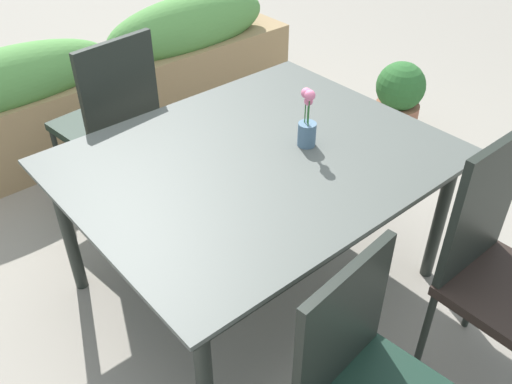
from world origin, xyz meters
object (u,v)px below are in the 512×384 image
at_px(dining_table, 256,168).
at_px(chair_far_side, 111,117).
at_px(chair_near_right, 497,262).
at_px(planter_box, 114,82).
at_px(flower_vase, 307,124).
at_px(potted_plant, 398,102).

distance_m(dining_table, chair_far_side, 0.92).
distance_m(chair_near_right, planter_box, 2.52).
distance_m(flower_vase, planter_box, 1.73).
height_order(dining_table, chair_far_side, chair_far_side).
bearing_deg(flower_vase, dining_table, 161.52).
bearing_deg(chair_near_right, potted_plant, -132.44).
relative_size(chair_far_side, potted_plant, 1.83).
bearing_deg(potted_plant, flower_vase, -160.90).
bearing_deg(planter_box, chair_far_side, -117.82).
relative_size(chair_near_right, chair_far_side, 1.03).
relative_size(dining_table, potted_plant, 2.73).
height_order(chair_near_right, planter_box, chair_near_right).
bearing_deg(dining_table, chair_near_right, -69.80).
relative_size(dining_table, flower_vase, 5.76).
relative_size(dining_table, chair_near_right, 1.45).
relative_size(dining_table, chair_far_side, 1.49).
relative_size(planter_box, potted_plant, 5.03).
distance_m(flower_vase, potted_plant, 1.46).
bearing_deg(planter_box, flower_vase, -89.34).
distance_m(chair_far_side, planter_box, 0.82).
height_order(dining_table, planter_box, planter_box).
bearing_deg(dining_table, chair_far_side, 101.29).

